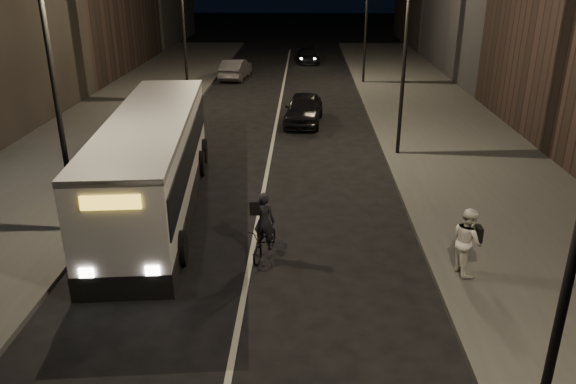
# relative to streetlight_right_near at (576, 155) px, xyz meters

# --- Properties ---
(ground) EXTENTS (180.00, 180.00, 0.00)m
(ground) POSITION_rel_streetlight_right_near_xyz_m (-5.33, 4.00, -5.36)
(ground) COLOR black
(ground) RESTS_ON ground
(sidewalk_right) EXTENTS (7.00, 70.00, 0.16)m
(sidewalk_right) POSITION_rel_streetlight_right_near_xyz_m (3.17, 18.00, -5.28)
(sidewalk_right) COLOR #3A3A37
(sidewalk_right) RESTS_ON ground
(sidewalk_left) EXTENTS (7.00, 70.00, 0.16)m
(sidewalk_left) POSITION_rel_streetlight_right_near_xyz_m (-13.83, 18.00, -5.28)
(sidewalk_left) COLOR #3A3A37
(sidewalk_left) RESTS_ON ground
(streetlight_right_near) EXTENTS (1.20, 0.44, 8.12)m
(streetlight_right_near) POSITION_rel_streetlight_right_near_xyz_m (0.00, 0.00, 0.00)
(streetlight_right_near) COLOR black
(streetlight_right_near) RESTS_ON sidewalk_right
(streetlight_right_mid) EXTENTS (1.20, 0.44, 8.12)m
(streetlight_right_mid) POSITION_rel_streetlight_right_near_xyz_m (0.00, 16.00, 0.00)
(streetlight_right_mid) COLOR black
(streetlight_right_mid) RESTS_ON sidewalk_right
(streetlight_right_far) EXTENTS (1.20, 0.44, 8.12)m
(streetlight_right_far) POSITION_rel_streetlight_right_near_xyz_m (0.00, 32.00, 0.00)
(streetlight_right_far) COLOR black
(streetlight_right_far) RESTS_ON sidewalk_right
(streetlight_left_near) EXTENTS (1.20, 0.44, 8.12)m
(streetlight_left_near) POSITION_rel_streetlight_right_near_xyz_m (-10.66, 8.00, 0.00)
(streetlight_left_near) COLOR black
(streetlight_left_near) RESTS_ON sidewalk_left
(streetlight_left_far) EXTENTS (1.20, 0.44, 8.12)m
(streetlight_left_far) POSITION_rel_streetlight_right_near_xyz_m (-10.66, 26.00, 0.00)
(streetlight_left_far) COLOR black
(streetlight_left_far) RESTS_ON sidewalk_left
(city_bus) EXTENTS (3.74, 12.21, 3.24)m
(city_bus) POSITION_rel_streetlight_right_near_xyz_m (-8.93, 10.24, -3.60)
(city_bus) COLOR silver
(city_bus) RESTS_ON ground
(cyclist_on_bicycle) EXTENTS (1.08, 1.88, 2.05)m
(cyclist_on_bicycle) POSITION_rel_streetlight_right_near_xyz_m (-4.93, 6.69, -4.68)
(cyclist_on_bicycle) COLOR black
(cyclist_on_bicycle) RESTS_ON ground
(pedestrian_woman) EXTENTS (0.88, 1.03, 1.86)m
(pedestrian_woman) POSITION_rel_streetlight_right_near_xyz_m (0.49, 5.70, -4.27)
(pedestrian_woman) COLOR silver
(pedestrian_woman) RESTS_ON sidewalk_right
(car_near) EXTENTS (2.24, 4.71, 1.56)m
(car_near) POSITION_rel_streetlight_right_near_xyz_m (-3.88, 21.40, -4.58)
(car_near) COLOR black
(car_near) RESTS_ON ground
(car_mid) EXTENTS (2.05, 4.59, 1.46)m
(car_mid) POSITION_rel_streetlight_right_near_xyz_m (-8.93, 33.65, -4.63)
(car_mid) COLOR #39393C
(car_mid) RESTS_ON ground
(car_far) EXTENTS (2.13, 4.23, 1.18)m
(car_far) POSITION_rel_streetlight_right_near_xyz_m (-3.60, 41.13, -4.77)
(car_far) COLOR black
(car_far) RESTS_ON ground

